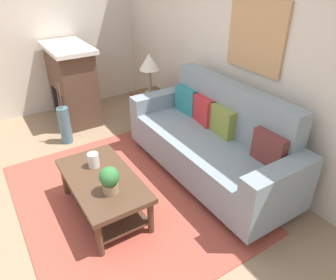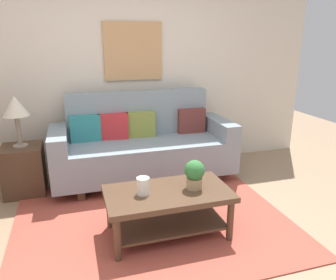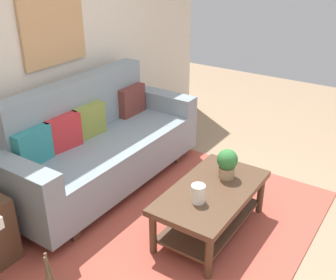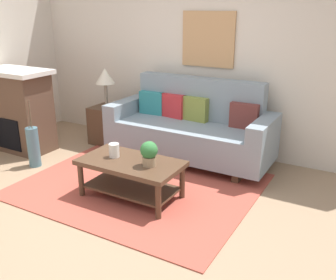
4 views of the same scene
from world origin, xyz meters
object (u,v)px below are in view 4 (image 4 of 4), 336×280
(potted_plant_tabletop, at_px, (149,153))
(framed_painting, at_px, (208,39))
(table_lamp, at_px, (105,78))
(coffee_table, at_px, (131,171))
(tabletop_vase, at_px, (114,150))
(couch, at_px, (191,129))
(throw_pillow_olive, at_px, (195,109))
(floor_vase, at_px, (33,147))
(fireplace, at_px, (19,110))
(throw_pillow_crimson, at_px, (173,106))
(throw_pillow_maroon, at_px, (244,116))
(side_table, at_px, (108,125))
(throw_pillow_teal, at_px, (152,103))

(potted_plant_tabletop, height_order, framed_painting, framed_painting)
(potted_plant_tabletop, height_order, table_lamp, table_lamp)
(coffee_table, relative_size, tabletop_vase, 7.33)
(couch, xyz_separation_m, coffee_table, (-0.07, -1.30, -0.12))
(throw_pillow_olive, distance_m, coffee_table, 1.47)
(floor_vase, bearing_deg, fireplace, 150.60)
(throw_pillow_crimson, xyz_separation_m, floor_vase, (-1.32, -1.33, -0.42))
(throw_pillow_crimson, relative_size, potted_plant_tabletop, 1.37)
(throw_pillow_maroon, xyz_separation_m, side_table, (-2.08, -0.13, -0.40))
(couch, height_order, throw_pillow_crimson, couch)
(tabletop_vase, distance_m, fireplace, 2.07)
(throw_pillow_maroon, bearing_deg, framed_painting, 153.38)
(fireplace, bearing_deg, potted_plant_tabletop, -10.64)
(couch, relative_size, throw_pillow_crimson, 6.08)
(throw_pillow_teal, xyz_separation_m, throw_pillow_olive, (0.68, 0.00, 0.00))
(tabletop_vase, relative_size, potted_plant_tabletop, 0.57)
(throw_pillow_teal, bearing_deg, throw_pillow_crimson, 0.00)
(throw_pillow_maroon, bearing_deg, throw_pillow_olive, 180.00)
(fireplace, distance_m, floor_vase, 0.81)
(couch, relative_size, potted_plant_tabletop, 8.36)
(potted_plant_tabletop, bearing_deg, throw_pillow_olive, 96.86)
(throw_pillow_olive, relative_size, throw_pillow_maroon, 1.00)
(fireplace, bearing_deg, tabletop_vase, -12.50)
(throw_pillow_teal, height_order, fireplace, fireplace)
(throw_pillow_crimson, relative_size, tabletop_vase, 2.40)
(throw_pillow_teal, bearing_deg, side_table, -169.32)
(throw_pillow_teal, xyz_separation_m, floor_vase, (-0.98, -1.33, -0.42))
(throw_pillow_maroon, bearing_deg, tabletop_vase, -124.35)
(throw_pillow_maroon, distance_m, tabletop_vase, 1.72)
(throw_pillow_maroon, height_order, potted_plant_tabletop, throw_pillow_maroon)
(tabletop_vase, distance_m, table_lamp, 1.76)
(couch, distance_m, fireplace, 2.46)
(coffee_table, distance_m, potted_plant_tabletop, 0.35)
(couch, xyz_separation_m, fireplace, (-2.31, -0.84, 0.16))
(throw_pillow_maroon, distance_m, framed_painting, 1.16)
(fireplace, xyz_separation_m, framed_painting, (2.31, 1.31, 0.97))
(coffee_table, bearing_deg, floor_vase, 176.68)
(potted_plant_tabletop, bearing_deg, floor_vase, 176.78)
(framed_painting, bearing_deg, side_table, -161.17)
(throw_pillow_crimson, relative_size, throw_pillow_maroon, 1.00)
(side_table, bearing_deg, throw_pillow_teal, 10.68)
(coffee_table, xyz_separation_m, fireplace, (-2.24, 0.45, 0.27))
(throw_pillow_teal, relative_size, coffee_table, 0.33)
(fireplace, bearing_deg, throw_pillow_olive, 22.79)
(potted_plant_tabletop, bearing_deg, couch, 97.51)
(throw_pillow_teal, height_order, throw_pillow_maroon, same)
(framed_painting, bearing_deg, table_lamp, -161.17)
(side_table, bearing_deg, floor_vase, -102.64)
(couch, bearing_deg, throw_pillow_teal, 169.51)
(tabletop_vase, height_order, table_lamp, table_lamp)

